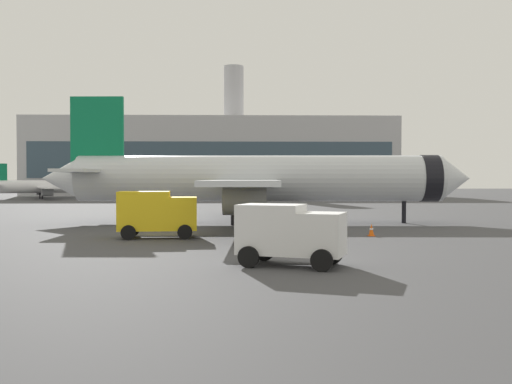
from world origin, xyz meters
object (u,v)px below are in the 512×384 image
Objects in this scene: service_truck at (157,212)px; cargo_van at (290,232)px; safety_cone_mid at (248,236)px; safety_cone_near at (371,230)px; airplane_at_gate at (256,179)px; airplane_taxiing at (47,187)px.

cargo_van is at bearing -57.59° from service_truck.
cargo_van reaches higher than safety_cone_mid.
service_truck reaches higher than cargo_van.
cargo_van is 13.86m from safety_cone_near.
airplane_at_gate reaches higher than service_truck.
airplane_at_gate is 46.10× the size of safety_cone_mid.
airplane_at_gate reaches higher than safety_cone_mid.
airplane_at_gate is at bearing 92.01° from cargo_van.
cargo_van is (0.82, -23.31, -2.21)m from airplane_at_gate.
airplane_taxiing is 80.27m from safety_cone_near.
airplane_taxiing reaches higher than cargo_van.
safety_cone_near is (7.11, -11.01, -3.26)m from airplane_at_gate.
safety_cone_near is (43.51, -67.42, -1.80)m from airplane_taxiing.
airplane_at_gate is 1.80× the size of airplane_taxiing.
cargo_van is at bearing -117.11° from safety_cone_near.
safety_cone_near reaches higher than safety_cone_mid.
airplane_taxiing is (-36.40, 56.41, -1.47)m from airplane_at_gate.
safety_cone_mid is (-0.82, -14.51, -3.27)m from airplane_at_gate.
safety_cone_near is at bearing -57.14° from airplane_at_gate.
airplane_at_gate is 7.19× the size of service_truck.
service_truck is at bearing -176.73° from safety_cone_near.
service_truck is at bearing -118.86° from airplane_at_gate.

